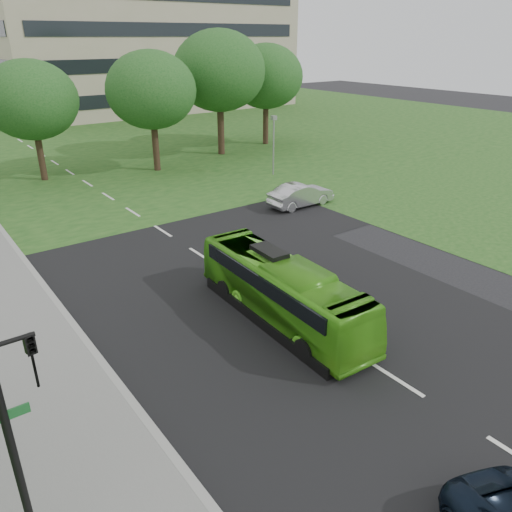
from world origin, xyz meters
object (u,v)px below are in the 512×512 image
Objects in this scene: tree_park_b at (31,100)px; traffic_light at (17,425)px; office_building at (142,15)px; tree_park_d at (219,71)px; tree_park_c at (151,90)px; tree_park_e at (266,77)px; bus at (282,290)px; sedan at (301,195)px; camera_pole at (274,137)px.

traffic_light is (-8.13, -30.12, -2.41)m from tree_park_b.
office_building is 71.56m from traffic_light.
tree_park_c is at bearing -165.07° from tree_park_d.
tree_park_e is (13.36, 3.31, 0.21)m from tree_park_c.
tree_park_e is (21.42, 1.01, 0.60)m from tree_park_b.
traffic_light is (-9.77, -4.25, 2.08)m from bus.
traffic_light is (-19.34, -14.16, 2.56)m from sedan.
sedan is at bearing -117.90° from camera_pole.
tree_park_b reaches higher than sedan.
sedan is 0.99× the size of camera_pole.
tree_park_d is at bearing -15.03° from sedan.
traffic_light is (-16.19, -27.82, -2.80)m from tree_park_c.
sedan is at bearing -104.89° from tree_park_d.
tree_park_e is at bearing 36.35° from traffic_light.
office_building is 44.10m from camera_pole.
traffic_light is 1.26× the size of camera_pole.
sedan is (11.21, -15.96, -4.97)m from tree_park_b.
camera_pole reaches higher than sedan.
camera_pole is at bearing 55.12° from bus.
sedan is (3.16, -13.66, -5.35)m from tree_park_c.
tree_park_d is at bearing -1.31° from tree_park_b.
tree_park_b is at bearing 96.08° from bus.
sedan is at bearing -54.91° from tree_park_b.
office_building is 4.34× the size of tree_park_e.
tree_park_b is at bearing 34.96° from sedan.
tree_park_e is at bearing 53.02° from camera_pole.
traffic_light is at bearing -154.01° from bus.
traffic_light is at bearing -139.31° from camera_pole.
tree_park_c is at bearing 49.66° from traffic_light.
tree_park_d is at bearing -104.73° from office_building.
tree_park_e is at bearing -94.87° from office_building.
tree_park_c is 24.90m from bus.
tree_park_b is 1.91× the size of camera_pole.
tree_park_c is 32.31m from traffic_light.
tree_park_e reaches higher than traffic_light.
sedan is at bearing -76.99° from tree_park_c.
tree_park_d is at bearing 64.18° from bus.
tree_park_b is at bearing 164.06° from tree_park_c.
tree_park_c is at bearing 132.46° from camera_pole.
tree_park_b is 20.13m from sedan.
camera_pole is (6.54, -6.58, -3.22)m from tree_park_c.
tree_park_e reaches higher than bus.
tree_park_c reaches higher than camera_pole.
office_building is 4.69× the size of bus.
tree_park_d is 29.56m from bus.
office_building is at bearing 71.55° from bus.
camera_pole is at bearing -95.15° from tree_park_d.
camera_pole is (-9.56, -41.96, -9.65)m from office_building.
tree_park_c is 1.61× the size of traffic_light.
bus is 13.78m from sedan.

